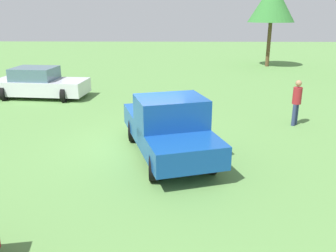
% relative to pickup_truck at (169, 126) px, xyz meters
% --- Properties ---
extents(ground_plane, '(80.00, 80.00, 0.00)m').
position_rel_pickup_truck_xyz_m(ground_plane, '(0.87, 0.78, -0.94)').
color(ground_plane, '#5B8C47').
extents(pickup_truck, '(4.93, 3.10, 1.81)m').
position_rel_pickup_truck_xyz_m(pickup_truck, '(0.00, 0.00, 0.00)').
color(pickup_truck, black).
rests_on(pickup_truck, ground_plane).
extents(sedan_far, '(2.51, 4.64, 1.48)m').
position_rel_pickup_truck_xyz_m(sedan_far, '(7.34, 6.48, -0.25)').
color(sedan_far, black).
rests_on(sedan_far, ground_plane).
extents(person_bystander, '(0.45, 0.45, 1.69)m').
position_rel_pickup_truck_xyz_m(person_bystander, '(3.09, -4.63, 0.02)').
color(person_bystander, navy).
rests_on(person_bystander, ground_plane).
extents(tree_side, '(3.41, 3.41, 6.13)m').
position_rel_pickup_truck_xyz_m(tree_side, '(17.91, -7.28, 3.74)').
color(tree_side, brown).
rests_on(tree_side, ground_plane).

